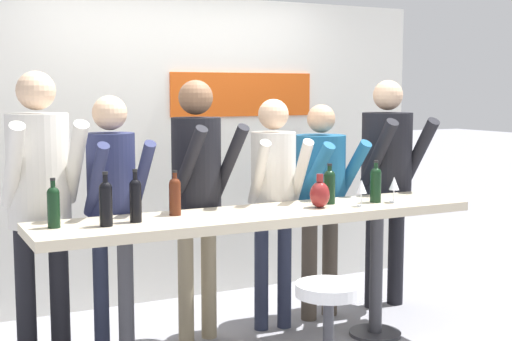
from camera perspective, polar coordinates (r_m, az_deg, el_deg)
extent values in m
cube|color=silver|center=(5.81, -6.37, 1.70)|extent=(4.47, 0.10, 2.45)
cube|color=#DB5114|center=(5.96, -1.05, 6.10)|extent=(1.28, 0.02, 0.36)
cube|color=beige|center=(4.48, 0.50, -3.67)|extent=(2.87, 0.58, 0.06)
cylinder|color=#333338|center=(4.26, -10.36, -10.51)|extent=(0.09, 0.09, 0.88)
cylinder|color=#333338|center=(5.04, 9.60, -7.83)|extent=(0.09, 0.09, 0.88)
cylinder|color=#333338|center=(5.17, 9.50, -12.72)|extent=(0.36, 0.36, 0.02)
cylinder|color=#333338|center=(4.11, 5.79, -13.36)|extent=(0.06, 0.06, 0.57)
cylinder|color=white|center=(4.02, 5.84, -9.46)|extent=(0.37, 0.37, 0.07)
cylinder|color=black|center=(4.66, -17.94, -9.63)|extent=(0.12, 0.12, 0.87)
cylinder|color=black|center=(4.70, -15.44, -9.40)|extent=(0.12, 0.12, 0.87)
cylinder|color=beige|center=(4.53, -17.01, 0.03)|extent=(0.39, 0.39, 0.69)
sphere|color=#D6AD89|center=(4.50, -17.21, 6.13)|extent=(0.24, 0.24, 0.24)
cylinder|color=beige|center=(4.33, -18.86, 0.34)|extent=(0.11, 0.41, 0.53)
cylinder|color=beige|center=(4.40, -14.29, 0.59)|extent=(0.11, 0.41, 0.53)
cylinder|color=#23283D|center=(4.69, -12.28, -9.80)|extent=(0.10, 0.10, 0.80)
cylinder|color=#23283D|center=(4.74, -10.34, -9.57)|extent=(0.10, 0.10, 0.80)
cylinder|color=#23284C|center=(4.57, -11.50, -1.01)|extent=(0.32, 0.32, 0.63)
sphere|color=#D6AD89|center=(4.53, -11.63, 4.54)|extent=(0.22, 0.22, 0.22)
cylinder|color=#23284C|center=(4.37, -12.66, -0.77)|extent=(0.09, 0.37, 0.48)
cylinder|color=#23284C|center=(4.47, -9.13, -0.54)|extent=(0.09, 0.37, 0.48)
cylinder|color=gray|center=(4.86, -5.64, -8.81)|extent=(0.11, 0.11, 0.85)
cylinder|color=gray|center=(4.95, -3.80, -8.51)|extent=(0.11, 0.11, 0.85)
cylinder|color=black|center=(4.76, -4.79, 0.21)|extent=(0.38, 0.38, 0.67)
sphere|color=brown|center=(4.73, -4.85, 5.85)|extent=(0.23, 0.23, 0.23)
cylinder|color=black|center=(4.54, -5.41, 0.50)|extent=(0.14, 0.40, 0.51)
cylinder|color=black|center=(4.70, -2.13, 0.74)|extent=(0.14, 0.40, 0.51)
cylinder|color=#23283D|center=(5.10, 0.43, -8.39)|extent=(0.10, 0.10, 0.79)
cylinder|color=#23283D|center=(5.15, 2.29, -8.25)|extent=(0.10, 0.10, 0.79)
cylinder|color=beige|center=(4.99, 1.39, -0.47)|extent=(0.36, 0.36, 0.62)
sphere|color=#D6AD89|center=(4.96, 1.40, 4.52)|extent=(0.21, 0.21, 0.21)
cylinder|color=beige|center=(4.80, 0.25, -0.22)|extent=(0.14, 0.37, 0.48)
cylinder|color=beige|center=(4.89, 3.59, -0.10)|extent=(0.14, 0.37, 0.48)
cylinder|color=#473D33|center=(5.33, 4.28, -7.87)|extent=(0.12, 0.12, 0.77)
cylinder|color=#473D33|center=(5.46, 5.92, -7.54)|extent=(0.12, 0.12, 0.77)
cylinder|color=#19517A|center=(5.27, 5.19, -0.45)|extent=(0.42, 0.42, 0.61)
sphere|color=tan|center=(5.24, 5.23, 4.15)|extent=(0.21, 0.21, 0.21)
cylinder|color=#19517A|center=(5.04, 4.78, -0.26)|extent=(0.14, 0.38, 0.47)
cylinder|color=#19517A|center=(5.27, 7.67, 0.00)|extent=(0.14, 0.38, 0.47)
cylinder|color=black|center=(5.68, 9.36, -6.60)|extent=(0.12, 0.12, 0.85)
cylinder|color=black|center=(5.80, 11.13, -6.36)|extent=(0.12, 0.12, 0.85)
cylinder|color=black|center=(5.62, 10.41, 1.14)|extent=(0.40, 0.40, 0.67)
sphere|color=#D6AD89|center=(5.59, 10.51, 5.94)|extent=(0.23, 0.23, 0.23)
cylinder|color=black|center=(5.37, 9.82, 1.43)|extent=(0.11, 0.41, 0.52)
cylinder|color=black|center=(5.59, 12.94, 1.55)|extent=(0.11, 0.41, 0.52)
cylinder|color=black|center=(4.09, -15.89, -3.09)|extent=(0.07, 0.07, 0.19)
sphere|color=black|center=(4.07, -15.93, -1.74)|extent=(0.07, 0.07, 0.07)
cylinder|color=black|center=(4.07, -15.94, -1.26)|extent=(0.03, 0.03, 0.07)
cylinder|color=black|center=(4.06, -15.96, -0.68)|extent=(0.03, 0.03, 0.01)
cylinder|color=#4C1E0F|center=(4.35, -6.50, -2.32)|extent=(0.07, 0.07, 0.19)
sphere|color=#4C1E0F|center=(4.34, -6.51, -1.06)|extent=(0.07, 0.07, 0.07)
cylinder|color=#4C1E0F|center=(4.33, -6.52, -0.61)|extent=(0.03, 0.03, 0.07)
cylinder|color=black|center=(4.33, -6.53, -0.07)|extent=(0.03, 0.03, 0.01)
cylinder|color=black|center=(4.78, 5.89, -1.54)|extent=(0.08, 0.08, 0.19)
sphere|color=black|center=(4.77, 5.90, -0.42)|extent=(0.08, 0.08, 0.08)
cylinder|color=black|center=(4.77, 5.91, -0.02)|extent=(0.03, 0.03, 0.07)
cylinder|color=black|center=(4.76, 5.91, 0.47)|extent=(0.03, 0.03, 0.01)
cylinder|color=black|center=(4.16, -9.61, -2.63)|extent=(0.07, 0.07, 0.22)
sphere|color=black|center=(4.14, -9.64, -1.15)|extent=(0.07, 0.07, 0.07)
cylinder|color=black|center=(4.14, -9.65, -0.63)|extent=(0.03, 0.03, 0.08)
cylinder|color=black|center=(4.13, -9.66, 0.00)|extent=(0.03, 0.03, 0.02)
cylinder|color=black|center=(4.89, 9.55, -1.37)|extent=(0.08, 0.08, 0.20)
sphere|color=black|center=(4.87, 9.57, -0.21)|extent=(0.08, 0.08, 0.08)
cylinder|color=black|center=(4.87, 9.58, 0.21)|extent=(0.03, 0.03, 0.07)
cylinder|color=black|center=(4.87, 9.58, 0.70)|extent=(0.03, 0.03, 0.01)
cylinder|color=black|center=(4.06, -11.92, -2.89)|extent=(0.07, 0.07, 0.22)
sphere|color=black|center=(4.05, -11.95, -1.38)|extent=(0.07, 0.07, 0.07)
cylinder|color=black|center=(4.04, -11.96, -0.85)|extent=(0.03, 0.03, 0.08)
cylinder|color=black|center=(4.04, -11.98, -0.20)|extent=(0.03, 0.03, 0.02)
cylinder|color=silver|center=(4.91, 10.96, -2.50)|extent=(0.06, 0.06, 0.01)
cylinder|color=silver|center=(4.90, 10.97, -2.00)|extent=(0.01, 0.01, 0.08)
cone|color=silver|center=(4.89, 10.99, -1.01)|extent=(0.07, 0.07, 0.09)
cylinder|color=silver|center=(4.71, 8.42, -2.82)|extent=(0.06, 0.06, 0.01)
cylinder|color=silver|center=(4.71, 8.42, -2.30)|extent=(0.01, 0.01, 0.08)
cone|color=silver|center=(4.70, 8.44, -1.27)|extent=(0.07, 0.07, 0.09)
ellipsoid|color=maroon|center=(4.62, 5.12, -1.94)|extent=(0.13, 0.13, 0.17)
cylinder|color=maroon|center=(4.61, 5.13, -0.59)|extent=(0.04, 0.04, 0.05)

